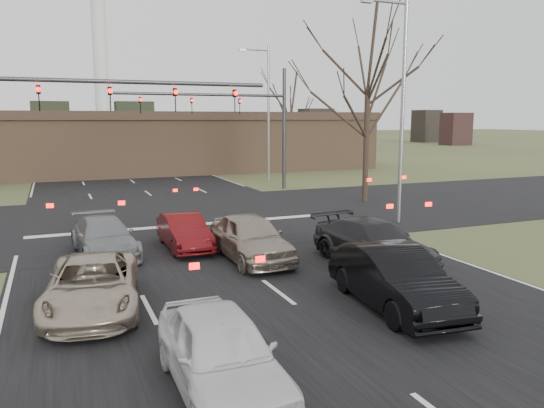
{
  "coord_description": "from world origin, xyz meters",
  "views": [
    {
      "loc": [
        -5.49,
        -9.81,
        4.71
      ],
      "look_at": [
        0.95,
        5.71,
        2.0
      ],
      "focal_mm": 35.0,
      "sensor_mm": 36.0,
      "label": 1
    }
  ],
  "objects_px": {
    "mast_arm_far": "(244,114)",
    "car_grey_ahead": "(104,237)",
    "car_black_hatch": "(394,278)",
    "streetlight_right_near": "(400,99)",
    "car_white_sedan": "(221,352)",
    "car_charcoal_sedan": "(374,243)",
    "car_silver_ahead": "(251,237)",
    "car_red_ahead": "(184,232)",
    "streetlight_right_far": "(266,107)",
    "car_silver_suv": "(93,285)",
    "mast_arm_near": "(56,109)",
    "building": "(143,142)"
  },
  "relations": [
    {
      "from": "streetlight_right_far",
      "to": "car_silver_ahead",
      "type": "xyz_separation_m",
      "value": [
        -8.82,
        -20.5,
        -4.81
      ]
    },
    {
      "from": "mast_arm_far",
      "to": "streetlight_right_far",
      "type": "xyz_separation_m",
      "value": [
        3.14,
        4.0,
        0.57
      ]
    },
    {
      "from": "mast_arm_far",
      "to": "car_grey_ahead",
      "type": "xyz_separation_m",
      "value": [
        -10.18,
        -13.99,
        -4.36
      ]
    },
    {
      "from": "car_silver_suv",
      "to": "car_red_ahead",
      "type": "bearing_deg",
      "value": 64.53
    },
    {
      "from": "streetlight_right_near",
      "to": "car_white_sedan",
      "type": "distance_m",
      "value": 17.19
    },
    {
      "from": "mast_arm_near",
      "to": "car_silver_ahead",
      "type": "relative_size",
      "value": 2.66
    },
    {
      "from": "car_black_hatch",
      "to": "building",
      "type": "bearing_deg",
      "value": 96.01
    },
    {
      "from": "car_silver_suv",
      "to": "mast_arm_far",
      "type": "bearing_deg",
      "value": 68.67
    },
    {
      "from": "car_silver_ahead",
      "to": "car_white_sedan",
      "type": "bearing_deg",
      "value": -113.88
    },
    {
      "from": "mast_arm_far",
      "to": "streetlight_right_far",
      "type": "bearing_deg",
      "value": 51.89
    },
    {
      "from": "car_black_hatch",
      "to": "car_grey_ahead",
      "type": "height_order",
      "value": "car_black_hatch"
    },
    {
      "from": "building",
      "to": "car_charcoal_sedan",
      "type": "relative_size",
      "value": 8.55
    },
    {
      "from": "building",
      "to": "car_black_hatch",
      "type": "distance_m",
      "value": 37.24
    },
    {
      "from": "building",
      "to": "mast_arm_far",
      "type": "relative_size",
      "value": 3.81
    },
    {
      "from": "mast_arm_near",
      "to": "mast_arm_far",
      "type": "relative_size",
      "value": 1.09
    },
    {
      "from": "mast_arm_near",
      "to": "car_silver_suv",
      "type": "xyz_separation_m",
      "value": [
        0.46,
        -9.49,
        -4.42
      ]
    },
    {
      "from": "car_white_sedan",
      "to": "car_silver_ahead",
      "type": "height_order",
      "value": "car_silver_ahead"
    },
    {
      "from": "mast_arm_near",
      "to": "car_grey_ahead",
      "type": "bearing_deg",
      "value": -72.88
    },
    {
      "from": "car_silver_suv",
      "to": "car_charcoal_sedan",
      "type": "xyz_separation_m",
      "value": [
        8.77,
        0.89,
        0.06
      ]
    },
    {
      "from": "mast_arm_far",
      "to": "car_red_ahead",
      "type": "bearing_deg",
      "value": -117.65
    },
    {
      "from": "mast_arm_far",
      "to": "car_silver_ahead",
      "type": "distance_m",
      "value": 17.96
    },
    {
      "from": "car_black_hatch",
      "to": "car_charcoal_sedan",
      "type": "distance_m",
      "value": 4.01
    },
    {
      "from": "streetlight_right_near",
      "to": "streetlight_right_far",
      "type": "distance_m",
      "value": 17.01
    },
    {
      "from": "car_silver_suv",
      "to": "streetlight_right_near",
      "type": "bearing_deg",
      "value": 33.54
    },
    {
      "from": "mast_arm_near",
      "to": "car_charcoal_sedan",
      "type": "xyz_separation_m",
      "value": [
        9.23,
        -8.6,
        -4.35
      ]
    },
    {
      "from": "car_white_sedan",
      "to": "car_silver_suv",
      "type": "bearing_deg",
      "value": 110.03
    },
    {
      "from": "car_grey_ahead",
      "to": "building",
      "type": "bearing_deg",
      "value": 73.33
    },
    {
      "from": "car_white_sedan",
      "to": "car_charcoal_sedan",
      "type": "relative_size",
      "value": 0.85
    },
    {
      "from": "streetlight_right_far",
      "to": "car_charcoal_sedan",
      "type": "distance_m",
      "value": 23.72
    },
    {
      "from": "car_black_hatch",
      "to": "streetlight_right_near",
      "type": "bearing_deg",
      "value": 60.01
    },
    {
      "from": "car_grey_ahead",
      "to": "car_silver_ahead",
      "type": "xyz_separation_m",
      "value": [
        4.5,
        -2.51,
        0.12
      ]
    },
    {
      "from": "mast_arm_near",
      "to": "car_silver_suv",
      "type": "bearing_deg",
      "value": -87.2
    },
    {
      "from": "building",
      "to": "car_white_sedan",
      "type": "relative_size",
      "value": 10.05
    },
    {
      "from": "car_charcoal_sedan",
      "to": "car_silver_ahead",
      "type": "distance_m",
      "value": 4.08
    },
    {
      "from": "building",
      "to": "mast_arm_near",
      "type": "xyz_separation_m",
      "value": [
        -7.23,
        -25.0,
        2.41
      ]
    },
    {
      "from": "car_black_hatch",
      "to": "car_grey_ahead",
      "type": "distance_m",
      "value": 10.3
    },
    {
      "from": "car_silver_suv",
      "to": "car_charcoal_sedan",
      "type": "relative_size",
      "value": 0.95
    },
    {
      "from": "mast_arm_far",
      "to": "car_silver_ahead",
      "type": "xyz_separation_m",
      "value": [
        -5.68,
        -16.5,
        -4.24
      ]
    },
    {
      "from": "car_silver_suv",
      "to": "car_red_ahead",
      "type": "height_order",
      "value": "car_silver_suv"
    },
    {
      "from": "building",
      "to": "streetlight_right_near",
      "type": "distance_m",
      "value": 28.97
    },
    {
      "from": "mast_arm_near",
      "to": "mast_arm_far",
      "type": "bearing_deg",
      "value": 41.22
    },
    {
      "from": "streetlight_right_near",
      "to": "car_black_hatch",
      "type": "height_order",
      "value": "streetlight_right_near"
    },
    {
      "from": "streetlight_right_far",
      "to": "car_black_hatch",
      "type": "xyz_separation_m",
      "value": [
        -7.09,
        -26.19,
        -4.82
      ]
    },
    {
      "from": "streetlight_right_far",
      "to": "car_silver_suv",
      "type": "distance_m",
      "value": 27.83
    },
    {
      "from": "car_white_sedan",
      "to": "streetlight_right_far",
      "type": "bearing_deg",
      "value": 67.18
    },
    {
      "from": "car_white_sedan",
      "to": "building",
      "type": "bearing_deg",
      "value": 83.35
    },
    {
      "from": "streetlight_right_near",
      "to": "car_white_sedan",
      "type": "xyz_separation_m",
      "value": [
        -11.82,
        -11.49,
        -4.87
      ]
    },
    {
      "from": "mast_arm_far",
      "to": "car_black_hatch",
      "type": "bearing_deg",
      "value": -100.1
    },
    {
      "from": "streetlight_right_near",
      "to": "car_silver_ahead",
      "type": "bearing_deg",
      "value": -157.21
    },
    {
      "from": "streetlight_right_far",
      "to": "car_white_sedan",
      "type": "relative_size",
      "value": 2.37
    }
  ]
}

